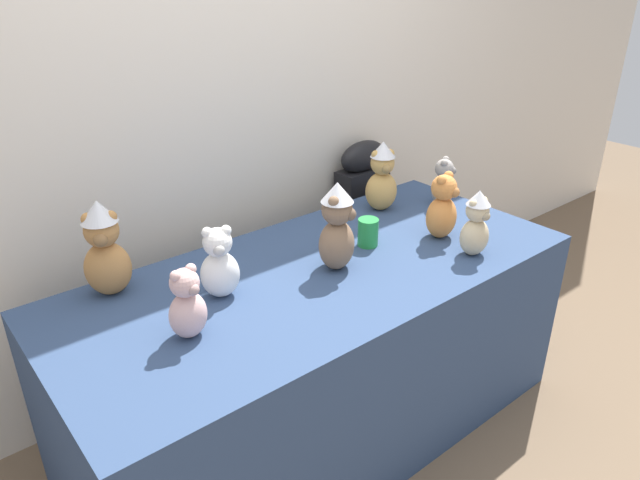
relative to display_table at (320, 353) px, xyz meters
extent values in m
plane|color=brown|center=(0.00, -0.25, -0.37)|extent=(10.00, 10.00, 0.00)
cube|color=silver|center=(0.00, 0.68, 0.93)|extent=(7.00, 0.08, 2.60)
cube|color=navy|center=(0.00, 0.00, 0.00)|extent=(1.93, 0.86, 0.74)
cube|color=black|center=(0.73, 0.56, 0.04)|extent=(0.29, 0.13, 0.81)
ellipsoid|color=black|center=(0.73, 0.56, 0.51)|extent=(0.29, 0.13, 0.15)
ellipsoid|color=beige|center=(-0.56, -0.07, 0.44)|extent=(0.14, 0.12, 0.15)
sphere|color=beige|center=(-0.56, -0.07, 0.55)|extent=(0.09, 0.09, 0.09)
sphere|color=beige|center=(-0.58, -0.07, 0.58)|extent=(0.03, 0.03, 0.03)
sphere|color=beige|center=(-0.53, -0.06, 0.58)|extent=(0.03, 0.03, 0.03)
sphere|color=#A88783|center=(-0.55, -0.10, 0.54)|extent=(0.04, 0.04, 0.04)
ellipsoid|color=gray|center=(0.82, 0.13, 0.44)|extent=(0.15, 0.14, 0.14)
sphere|color=gray|center=(0.82, 0.13, 0.54)|extent=(0.08, 0.08, 0.08)
sphere|color=gray|center=(0.80, 0.11, 0.57)|extent=(0.03, 0.03, 0.03)
sphere|color=gray|center=(0.84, 0.14, 0.57)|extent=(0.03, 0.03, 0.03)
sphere|color=slate|center=(0.84, 0.10, 0.53)|extent=(0.04, 0.04, 0.04)
ellipsoid|color=#7F6047|center=(0.06, -0.02, 0.46)|extent=(0.19, 0.18, 0.18)
sphere|color=#7F6047|center=(0.06, -0.02, 0.60)|extent=(0.11, 0.11, 0.11)
sphere|color=#7F6047|center=(0.03, -0.04, 0.64)|extent=(0.04, 0.04, 0.04)
sphere|color=#7F6047|center=(0.09, -0.01, 0.64)|extent=(0.04, 0.04, 0.04)
sphere|color=brown|center=(0.08, -0.06, 0.59)|extent=(0.05, 0.05, 0.05)
cone|color=silver|center=(0.06, -0.02, 0.66)|extent=(0.12, 0.12, 0.07)
ellipsoid|color=#D17F3D|center=(0.55, -0.09, 0.45)|extent=(0.16, 0.15, 0.17)
sphere|color=#D17F3D|center=(0.55, -0.09, 0.58)|extent=(0.10, 0.10, 0.10)
sphere|color=#D17F3D|center=(0.52, -0.10, 0.62)|extent=(0.04, 0.04, 0.04)
sphere|color=#D17F3D|center=(0.58, -0.08, 0.62)|extent=(0.04, 0.04, 0.04)
sphere|color=#A06536|center=(0.56, -0.13, 0.57)|extent=(0.04, 0.04, 0.04)
ellipsoid|color=white|center=(-0.36, 0.07, 0.45)|extent=(0.16, 0.15, 0.16)
sphere|color=white|center=(-0.36, 0.07, 0.57)|extent=(0.10, 0.10, 0.10)
sphere|color=white|center=(-0.39, 0.08, 0.60)|extent=(0.04, 0.04, 0.04)
sphere|color=white|center=(-0.34, 0.06, 0.60)|extent=(0.04, 0.04, 0.04)
sphere|color=#B4B3AF|center=(-0.38, 0.04, 0.56)|extent=(0.04, 0.04, 0.04)
ellipsoid|color=tan|center=(0.57, 0.26, 0.45)|extent=(0.18, 0.17, 0.17)
sphere|color=tan|center=(0.57, 0.26, 0.58)|extent=(0.10, 0.10, 0.10)
sphere|color=tan|center=(0.54, 0.28, 0.62)|extent=(0.04, 0.04, 0.04)
sphere|color=tan|center=(0.60, 0.25, 0.62)|extent=(0.04, 0.04, 0.04)
sphere|color=olive|center=(0.55, 0.22, 0.57)|extent=(0.04, 0.04, 0.04)
cone|color=silver|center=(0.57, 0.26, 0.65)|extent=(0.11, 0.11, 0.07)
ellipsoid|color=#CCB78E|center=(0.53, -0.27, 0.44)|extent=(0.12, 0.11, 0.14)
sphere|color=#CCB78E|center=(0.53, -0.27, 0.55)|extent=(0.09, 0.09, 0.09)
sphere|color=#CCB78E|center=(0.50, -0.27, 0.58)|extent=(0.03, 0.03, 0.03)
sphere|color=#CCB78E|center=(0.55, -0.27, 0.58)|extent=(0.03, 0.03, 0.03)
sphere|color=#9D8E71|center=(0.53, -0.31, 0.54)|extent=(0.04, 0.04, 0.04)
cone|color=silver|center=(0.53, -0.27, 0.60)|extent=(0.09, 0.09, 0.06)
ellipsoid|color=#B27A42|center=(-0.64, 0.32, 0.46)|extent=(0.19, 0.18, 0.19)
sphere|color=#B27A42|center=(-0.64, 0.32, 0.60)|extent=(0.11, 0.11, 0.11)
sphere|color=#B27A42|center=(-0.67, 0.34, 0.64)|extent=(0.04, 0.04, 0.04)
sphere|color=#B27A42|center=(-0.61, 0.31, 0.64)|extent=(0.04, 0.04, 0.04)
sphere|color=olive|center=(-0.66, 0.28, 0.59)|extent=(0.05, 0.05, 0.05)
cone|color=silver|center=(-0.64, 0.32, 0.67)|extent=(0.12, 0.12, 0.07)
cylinder|color=#238C3D|center=(0.27, 0.04, 0.42)|extent=(0.08, 0.08, 0.11)
camera|label=1|loc=(-1.17, -1.43, 1.39)|focal=32.77mm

